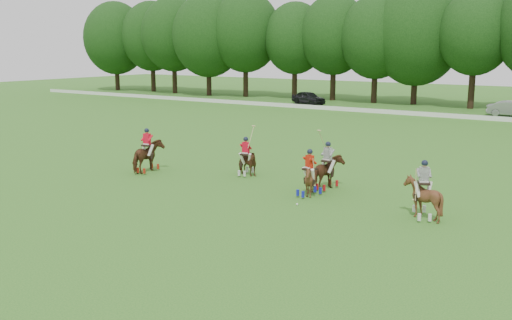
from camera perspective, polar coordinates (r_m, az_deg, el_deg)
The scene contains 11 objects.
ground at distance 24.48m, azimuth -5.44°, elevation -4.81°, with size 180.00×180.00×0.00m, color #26641C.
tree_line at distance 67.95m, azimuth 21.37°, elevation 11.72°, with size 117.98×14.32×14.75m.
boundary_rail at distance 58.59m, azimuth 18.47°, elevation 4.25°, with size 120.00×0.10×0.44m, color white.
car_left at distance 69.13m, azimuth 5.27°, elevation 6.22°, with size 1.85×4.59×1.56m, color black.
car_mid at distance 61.86m, azimuth 24.23°, elevation 4.68°, with size 1.61×4.61×1.52m, color gray.
polo_red_a at distance 31.65m, azimuth -10.78°, elevation 0.37°, with size 1.32×2.17×2.43m.
polo_red_b at distance 30.33m, azimuth -1.03°, elevation -0.22°, with size 1.50×1.34×2.63m.
polo_red_c at distance 26.19m, azimuth 5.36°, elevation -1.98°, with size 1.57×1.66×2.21m.
polo_stripe_a at distance 27.56m, azimuth 7.15°, elevation -1.22°, with size 1.22×1.99×2.87m.
polo_stripe_b at distance 23.70m, azimuth 16.33°, elevation -3.61°, with size 1.90×1.97×2.37m.
polo_ball at distance 24.85m, azimuth 4.12°, elevation -4.44°, with size 0.09×0.09×0.09m, color white.
Camera 1 is at (14.77, -18.32, 6.74)m, focal length 40.00 mm.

